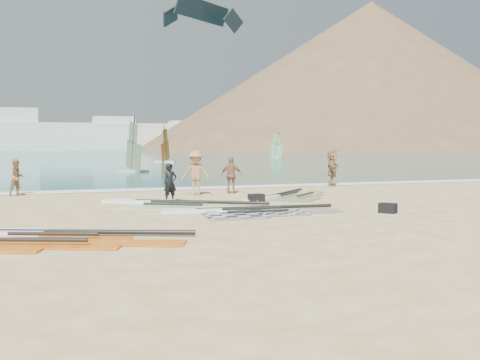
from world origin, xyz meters
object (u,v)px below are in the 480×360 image
object	(u,v)px
rig_orange	(284,197)
beachgoer_left	(17,178)
rig_green	(167,204)
person_wetsuit	(170,183)
rig_grey	(237,212)
rig_red	(34,237)
gear_bag_near	(256,199)
gear_bag_far	(388,208)
beachgoer_back	(231,175)
beachgoer_right	(332,168)
beachgoer_mid	(196,173)

from	to	relation	value
rig_orange	beachgoer_left	distance (m)	11.55
rig_green	person_wetsuit	xyz separation A→B (m)	(0.33, 0.96, 0.70)
rig_grey	rig_green	world-z (taller)	rig_green
rig_red	person_wetsuit	distance (m)	8.26
rig_orange	person_wetsuit	world-z (taller)	person_wetsuit
gear_bag_near	gear_bag_far	xyz separation A→B (m)	(3.08, -4.07, -0.01)
person_wetsuit	beachgoer_back	xyz separation A→B (m)	(3.33, 2.67, 0.08)
rig_green	beachgoer_left	bearing A→B (deg)	162.48
rig_red	beachgoer_back	world-z (taller)	beachgoer_back
beachgoer_back	beachgoer_left	bearing A→B (deg)	8.93
rig_red	rig_green	bearing A→B (deg)	74.10
beachgoer_left	beachgoer_right	world-z (taller)	beachgoer_right
rig_green	beachgoer_right	distance (m)	11.58
beachgoer_mid	beachgoer_back	xyz separation A→B (m)	(1.73, 0.30, -0.15)
beachgoer_mid	beachgoer_back	world-z (taller)	beachgoer_mid
rig_orange	person_wetsuit	xyz separation A→B (m)	(-4.78, -0.03, 0.70)
rig_green	rig_orange	size ratio (longest dim) A/B	1.16
rig_orange	beachgoer_right	bearing A→B (deg)	-0.01
rig_red	gear_bag_far	size ratio (longest dim) A/B	11.45
rig_green	gear_bag_near	world-z (taller)	gear_bag_near
beachgoer_mid	rig_grey	bearing A→B (deg)	-65.57
rig_grey	beachgoer_right	world-z (taller)	beachgoer_right
rig_orange	beachgoer_back	world-z (taller)	beachgoer_back
person_wetsuit	rig_orange	bearing A→B (deg)	-14.80
rig_red	gear_bag_near	xyz separation A→B (m)	(7.69, 5.52, 0.12)
rig_green	beachgoer_left	distance (m)	7.85
person_wetsuit	beachgoer_left	distance (m)	7.41
rig_red	beachgoer_left	bearing A→B (deg)	116.19
rig_green	beachgoer_left	xyz separation A→B (m)	(-5.45, 5.61, 0.74)
gear_bag_far	beachgoer_back	xyz separation A→B (m)	(-2.82, 8.03, 0.67)
rig_grey	person_wetsuit	world-z (taller)	person_wetsuit
rig_orange	gear_bag_far	world-z (taller)	gear_bag_far
person_wetsuit	beachgoer_back	size ratio (longest dim) A/B	0.90
rig_green	rig_red	world-z (taller)	same
rig_orange	gear_bag_near	distance (m)	2.16
beachgoer_left	rig_grey	bearing A→B (deg)	-77.54
beachgoer_left	rig_green	bearing A→B (deg)	-73.79
rig_grey	person_wetsuit	size ratio (longest dim) A/B	3.99
beachgoer_back	rig_orange	bearing A→B (deg)	139.85
beachgoer_right	beachgoer_left	bearing A→B (deg)	122.77
gear_bag_far	beachgoer_left	distance (m)	15.58
rig_orange	rig_red	size ratio (longest dim) A/B	0.81
rig_green	gear_bag_far	world-z (taller)	gear_bag_far
rig_orange	beachgoer_mid	size ratio (longest dim) A/B	2.55
gear_bag_near	beachgoer_right	size ratio (longest dim) A/B	0.28
gear_bag_far	beachgoer_back	size ratio (longest dim) A/B	0.33
gear_bag_far	beachgoer_back	bearing A→B (deg)	109.33
beachgoer_right	rig_green	bearing A→B (deg)	152.27
rig_red	person_wetsuit	world-z (taller)	person_wetsuit
person_wetsuit	beachgoer_right	world-z (taller)	beachgoer_right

